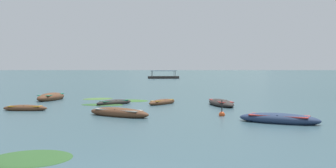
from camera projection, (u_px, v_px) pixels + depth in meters
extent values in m
plane|color=#385660|center=(179.00, 70.00, 1506.54)|extent=(6000.00, 6000.00, 0.00)
cone|color=#4C5B56|center=(88.00, 33.00, 2477.56)|extent=(2076.10, 2076.10, 475.43)
cone|color=slate|center=(200.00, 32.00, 2295.08)|extent=(1733.44, 1733.44, 450.33)
ellipsoid|color=brown|center=(119.00, 113.00, 22.71)|extent=(4.29, 3.16, 0.64)
cube|color=#B7B2A3|center=(119.00, 110.00, 22.70)|extent=(3.09, 2.27, 0.05)
cube|color=brown|center=(119.00, 109.00, 22.70)|extent=(0.46, 0.71, 0.04)
ellipsoid|color=brown|center=(25.00, 108.00, 25.85)|extent=(3.01, 0.89, 0.48)
cube|color=orange|center=(25.00, 106.00, 25.84)|extent=(2.17, 0.64, 0.05)
cube|color=brown|center=(25.00, 105.00, 25.84)|extent=(0.09, 0.59, 0.04)
ellipsoid|color=brown|center=(51.00, 97.00, 34.62)|extent=(2.02, 4.70, 0.82)
cube|color=#197A56|center=(51.00, 95.00, 34.61)|extent=(1.45, 3.38, 0.05)
cube|color=brown|center=(51.00, 94.00, 34.61)|extent=(1.01, 0.20, 0.04)
ellipsoid|color=navy|center=(279.00, 119.00, 19.90)|extent=(4.34, 3.05, 0.63)
cube|color=#B22D28|center=(279.00, 116.00, 19.90)|extent=(3.12, 2.20, 0.05)
cube|color=navy|center=(279.00, 115.00, 19.89)|extent=(0.48, 0.87, 0.04)
ellipsoid|color=#2D2826|center=(221.00, 103.00, 29.34)|extent=(2.26, 4.66, 0.61)
cube|color=#B22D28|center=(221.00, 101.00, 29.33)|extent=(1.63, 3.35, 0.05)
cube|color=#2D2826|center=(221.00, 100.00, 29.33)|extent=(0.90, 0.27, 0.04)
ellipsoid|color=brown|center=(162.00, 102.00, 30.50)|extent=(2.56, 3.35, 0.50)
cube|color=orange|center=(162.00, 100.00, 30.50)|extent=(1.84, 2.41, 0.05)
cube|color=brown|center=(162.00, 100.00, 30.49)|extent=(0.57, 0.39, 0.04)
ellipsoid|color=#2D2826|center=(114.00, 103.00, 30.24)|extent=(2.89, 3.04, 0.49)
cube|color=#197A56|center=(114.00, 101.00, 30.23)|extent=(2.08, 2.19, 0.05)
cube|color=#2D2826|center=(114.00, 100.00, 30.23)|extent=(0.48, 0.45, 0.04)
cube|color=#2D2826|center=(163.00, 78.00, 112.50)|extent=(9.30, 4.53, 0.90)
cylinder|color=#4C4742|center=(153.00, 74.00, 110.82)|extent=(0.10, 0.10, 1.80)
cylinder|color=#4C4742|center=(152.00, 74.00, 112.83)|extent=(0.10, 0.10, 1.80)
cylinder|color=#4C4742|center=(175.00, 74.00, 112.07)|extent=(0.10, 0.10, 1.80)
cylinder|color=#4C4742|center=(174.00, 74.00, 114.08)|extent=(0.10, 0.10, 1.80)
cube|color=#334C75|center=(163.00, 71.00, 112.42)|extent=(7.81, 3.81, 0.12)
sphere|color=#DB4C1E|center=(222.00, 115.00, 22.83)|extent=(0.37, 0.37, 0.37)
cylinder|color=black|center=(222.00, 107.00, 22.81)|extent=(0.06, 0.06, 0.87)
ellipsoid|color=#2D5628|center=(31.00, 158.00, 11.96)|extent=(2.91, 2.87, 0.14)
ellipsoid|color=#477033|center=(98.00, 99.00, 35.81)|extent=(3.61, 3.46, 0.14)
ellipsoid|color=#38662D|center=(131.00, 101.00, 33.71)|extent=(4.06, 3.78, 0.14)
ellipsoid|color=#2D5628|center=(102.00, 105.00, 29.85)|extent=(3.56, 2.25, 0.14)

